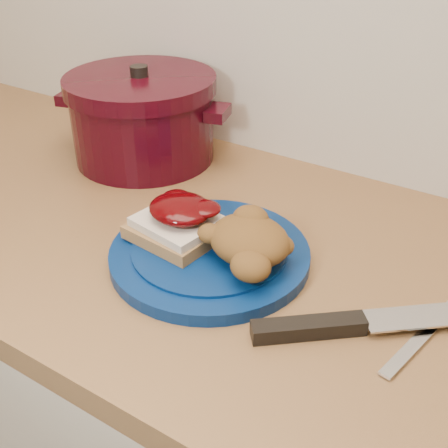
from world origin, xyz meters
The scene contains 7 objects.
plate centered at (-0.06, 1.45, 0.91)m, with size 0.27×0.27×0.02m, color #052153.
sandwich centered at (-0.11, 1.45, 0.95)m, with size 0.12×0.11×0.06m.
stuffing_mound centered at (0.00, 1.46, 0.95)m, with size 0.11×0.09×0.05m, color brown.
chef_knife centered at (0.15, 1.42, 0.91)m, with size 0.29×0.25×0.02m.
butter_knife centered at (0.23, 1.47, 0.90)m, with size 0.19×0.01×0.00m, color silver.
dutch_oven centered at (-0.34, 1.66, 0.98)m, with size 0.32×0.32×0.17m.
pepper_grinder centered at (-0.31, 1.72, 0.97)m, with size 0.07×0.07×0.13m.
Camera 1 is at (0.29, 0.94, 1.34)m, focal length 45.00 mm.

